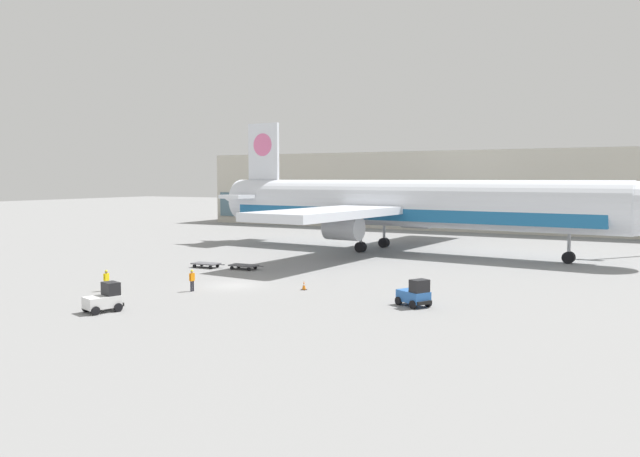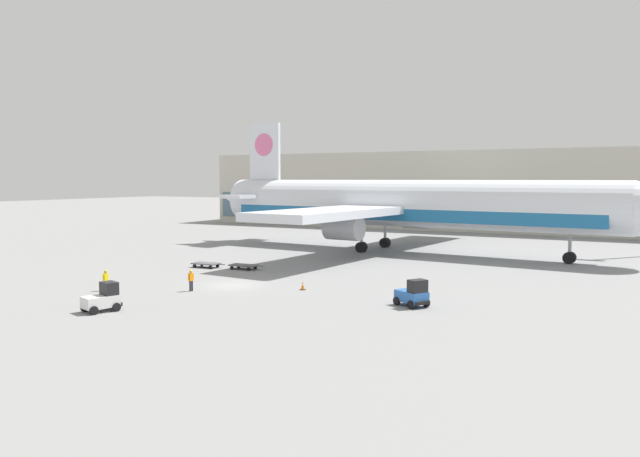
{
  "view_description": "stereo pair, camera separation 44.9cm",
  "coord_description": "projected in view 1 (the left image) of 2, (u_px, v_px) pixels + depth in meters",
  "views": [
    {
      "loc": [
        31.58,
        -43.23,
        9.16
      ],
      "look_at": [
        1.22,
        13.51,
        4.0
      ],
      "focal_mm": 35.0,
      "sensor_mm": 36.0,
      "label": 1
    },
    {
      "loc": [
        31.98,
        -43.02,
        9.16
      ],
      "look_at": [
        1.22,
        13.51,
        4.0
      ],
      "focal_mm": 35.0,
      "sensor_mm": 36.0,
      "label": 2
    }
  ],
  "objects": [
    {
      "name": "ground_plane",
      "position": [
        234.0,
        285.0,
        53.58
      ],
      "size": [
        400.0,
        400.0,
        0.0
      ],
      "primitive_type": "plane",
      "color": "gray"
    },
    {
      "name": "ground_crew_near",
      "position": [
        106.0,
        279.0,
        50.81
      ],
      "size": [
        0.25,
        0.57,
        1.74
      ],
      "rotation": [
        0.0,
        0.0,
        1.48
      ],
      "color": "black",
      "rests_on": "ground_plane"
    },
    {
      "name": "airplane_main",
      "position": [
        397.0,
        205.0,
        78.03
      ],
      "size": [
        58.07,
        48.49,
        17.0
      ],
      "rotation": [
        0.0,
        0.0,
        -0.08
      ],
      "color": "silver",
      "rests_on": "ground_plane"
    },
    {
      "name": "traffic_cone_near",
      "position": [
        304.0,
        285.0,
        51.4
      ],
      "size": [
        0.4,
        0.4,
        0.74
      ],
      "color": "black",
      "rests_on": "ground_plane"
    },
    {
      "name": "baggage_tug_mid",
      "position": [
        105.0,
        299.0,
        42.96
      ],
      "size": [
        2.24,
        2.75,
        2.0
      ],
      "rotation": [
        0.0,
        0.0,
        1.26
      ],
      "color": "silver",
      "rests_on": "ground_plane"
    },
    {
      "name": "baggage_tug_foreground",
      "position": [
        415.0,
        294.0,
        44.74
      ],
      "size": [
        2.82,
        2.53,
        2.0
      ],
      "rotation": [
        0.0,
        0.0,
        -0.53
      ],
      "color": "#2D66B7",
      "rests_on": "ground_plane"
    },
    {
      "name": "terminal_building",
      "position": [
        438.0,
        190.0,
        117.57
      ],
      "size": [
        90.0,
        18.2,
        14.0
      ],
      "color": "#BCB7A8",
      "rests_on": "ground_plane"
    },
    {
      "name": "ground_crew_far",
      "position": [
        192.0,
        279.0,
        50.64
      ],
      "size": [
        0.29,
        0.56,
        1.78
      ],
      "rotation": [
        0.0,
        0.0,
        1.37
      ],
      "color": "black",
      "rests_on": "ground_plane"
    },
    {
      "name": "baggage_dolly_lead",
      "position": [
        206.0,
        264.0,
        64.22
      ],
      "size": [
        3.74,
        1.67,
        0.48
      ],
      "rotation": [
        0.0,
        0.0,
        0.06
      ],
      "color": "#56565B",
      "rests_on": "ground_plane"
    },
    {
      "name": "baggage_dolly_second",
      "position": [
        244.0,
        266.0,
        62.93
      ],
      "size": [
        3.74,
        1.67,
        0.48
      ],
      "rotation": [
        0.0,
        0.0,
        0.06
      ],
      "color": "#56565B",
      "rests_on": "ground_plane"
    }
  ]
}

